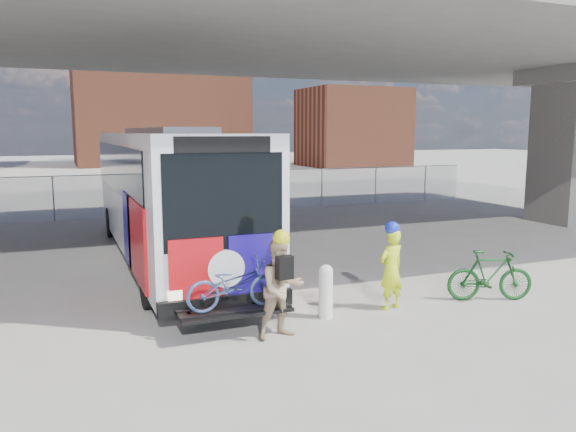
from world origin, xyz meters
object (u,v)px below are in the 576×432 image
cyclist_tan (281,287)px  bike_parked (490,275)px  cyclist_hivis (391,267)px  bollard (326,290)px  bus (165,185)px

cyclist_tan → bike_parked: cyclist_tan is taller
cyclist_hivis → cyclist_tan: cyclist_tan is taller
bollard → cyclist_hivis: size_ratio=0.58×
bus → cyclist_hivis: size_ratio=7.10×
cyclist_tan → bus: bearing=88.8°
cyclist_hivis → cyclist_tan: 2.72m
bike_parked → cyclist_hivis: bearing=103.0°
bus → bollard: bus is taller
bollard → bike_parked: bearing=-4.7°
bollard → bike_parked: size_ratio=0.58×
bus → cyclist_hivis: (3.38, -6.32, -1.23)m
bollard → bus: bearing=106.8°
bollard → cyclist_hivis: bearing=-0.0°
cyclist_tan → bike_parked: bearing=-3.3°
bollard → cyclist_hivis: (1.47, -0.00, 0.31)m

